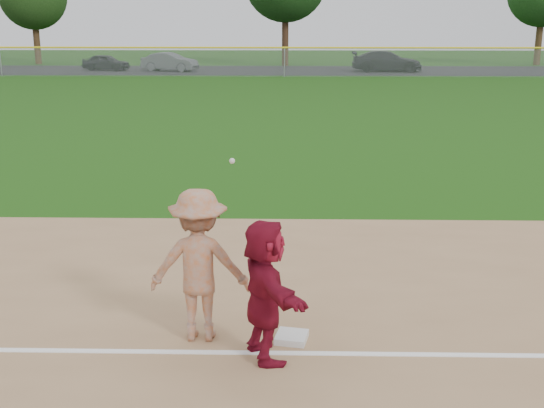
{
  "coord_description": "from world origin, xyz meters",
  "views": [
    {
      "loc": [
        0.22,
        -8.41,
        4.02
      ],
      "look_at": [
        0.0,
        1.5,
        1.3
      ],
      "focal_mm": 45.0,
      "sensor_mm": 36.0,
      "label": 1
    }
  ],
  "objects_px": {
    "car_mid": "(170,62)",
    "car_right": "(387,61)",
    "base_runner": "(265,290)",
    "car_left": "(106,62)",
    "first_base": "(292,337)"
  },
  "relations": [
    {
      "from": "car_mid",
      "to": "car_right",
      "type": "xyz_separation_m",
      "value": [
        16.67,
        -0.04,
        0.07
      ]
    },
    {
      "from": "base_runner",
      "to": "car_mid",
      "type": "distance_m",
      "value": 46.6
    },
    {
      "from": "car_left",
      "to": "car_right",
      "type": "bearing_deg",
      "value": -79.21
    },
    {
      "from": "car_left",
      "to": "first_base",
      "type": "bearing_deg",
      "value": -150.1
    },
    {
      "from": "car_left",
      "to": "car_right",
      "type": "height_order",
      "value": "car_right"
    },
    {
      "from": "base_runner",
      "to": "car_left",
      "type": "height_order",
      "value": "base_runner"
    },
    {
      "from": "first_base",
      "to": "car_mid",
      "type": "bearing_deg",
      "value": 101.43
    },
    {
      "from": "first_base",
      "to": "car_left",
      "type": "height_order",
      "value": "car_left"
    },
    {
      "from": "first_base",
      "to": "car_mid",
      "type": "xyz_separation_m",
      "value": [
        -9.16,
        45.3,
        0.65
      ]
    },
    {
      "from": "first_base",
      "to": "car_right",
      "type": "bearing_deg",
      "value": 80.59
    },
    {
      "from": "first_base",
      "to": "car_left",
      "type": "distance_m",
      "value": 48.15
    },
    {
      "from": "base_runner",
      "to": "car_mid",
      "type": "xyz_separation_m",
      "value": [
        -8.84,
        45.75,
        -0.18
      ]
    },
    {
      "from": "car_left",
      "to": "car_right",
      "type": "distance_m",
      "value": 21.79
    },
    {
      "from": "base_runner",
      "to": "first_base",
      "type": "bearing_deg",
      "value": -55.68
    },
    {
      "from": "first_base",
      "to": "car_mid",
      "type": "distance_m",
      "value": 46.22
    }
  ]
}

